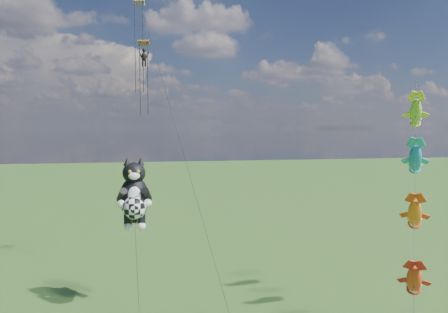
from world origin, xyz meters
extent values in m
cylinder|color=black|center=(2.59, 5.48, 3.41)|extent=(0.26, 2.73, 6.54)
ellipsoid|color=black|center=(2.48, 7.12, 8.25)|extent=(2.29, 1.93, 3.14)
ellipsoid|color=black|center=(2.48, 7.02, 10.11)|extent=(1.78, 1.63, 1.59)
cone|color=black|center=(1.99, 7.02, 10.95)|extent=(0.59, 0.59, 0.59)
cone|color=black|center=(2.97, 7.02, 10.95)|extent=(0.59, 0.59, 0.59)
ellipsoid|color=white|center=(2.48, 6.38, 9.97)|extent=(0.85, 0.47, 0.57)
ellipsoid|color=white|center=(2.48, 6.38, 8.54)|extent=(1.01, 0.45, 1.30)
sphere|color=gold|center=(2.19, 6.31, 10.29)|extent=(0.24, 0.24, 0.24)
sphere|color=gold|center=(2.77, 6.31, 10.29)|extent=(0.24, 0.24, 0.24)
sphere|color=white|center=(1.55, 6.09, 8.00)|extent=(0.59, 0.59, 0.59)
sphere|color=white|center=(3.41, 6.09, 8.00)|extent=(0.59, 0.59, 0.59)
sphere|color=white|center=(1.99, 6.97, 6.14)|extent=(0.63, 0.63, 0.63)
sphere|color=white|center=(2.97, 6.97, 6.14)|extent=(0.63, 0.63, 0.63)
sphere|color=white|center=(2.48, 5.79, 7.76)|extent=(1.67, 1.67, 1.67)
cylinder|color=black|center=(19.69, -1.48, 8.73)|extent=(9.00, 13.06, 17.18)
ellipsoid|color=#E55C19|center=(17.72, -4.35, 4.95)|extent=(1.95, 2.32, 2.34)
ellipsoid|color=orange|center=(19.39, -1.91, 8.16)|extent=(1.95, 2.32, 2.34)
ellipsoid|color=blue|center=(21.07, 0.52, 11.36)|extent=(1.95, 2.32, 2.34)
ellipsoid|color=green|center=(22.74, 2.95, 14.56)|extent=(1.95, 2.32, 2.34)
cylinder|color=black|center=(6.05, 11.04, 13.16)|extent=(5.75, 16.12, 26.03)
cube|color=#189A26|center=(3.54, 15.94, 21.27)|extent=(1.10, 0.66, 0.48)
cylinder|color=black|center=(3.18, 15.94, 17.86)|extent=(0.08, 0.08, 6.82)
cylinder|color=black|center=(3.90, 15.94, 17.86)|extent=(0.08, 0.08, 6.82)
cube|color=#1A18CE|center=(3.20, 19.08, 25.76)|extent=(1.21, 0.71, 0.52)
cylinder|color=black|center=(2.80, 19.08, 21.27)|extent=(0.08, 0.08, 8.98)
cylinder|color=black|center=(3.59, 19.08, 21.27)|extent=(0.08, 0.08, 8.98)
camera|label=1|loc=(2.40, -25.52, 13.39)|focal=35.00mm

